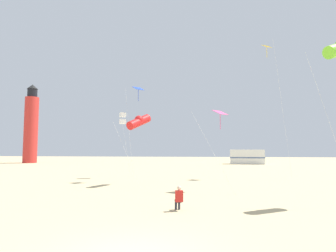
{
  "coord_description": "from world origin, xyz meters",
  "views": [
    {
      "loc": [
        2.0,
        -7.26,
        2.85
      ],
      "look_at": [
        -0.06,
        8.1,
        4.13
      ],
      "focal_mm": 30.24,
      "sensor_mm": 36.0,
      "label": 1
    }
  ],
  "objects": [
    {
      "name": "kite_flyer_standing",
      "position": [
        0.71,
        6.11,
        0.61
      ],
      "size": [
        0.45,
        0.56,
        1.16
      ],
      "rotation": [
        0.0,
        0.0,
        3.47
      ],
      "color": "red",
      "rests_on": "ground"
    },
    {
      "name": "kite_diamond_blue",
      "position": [
        -4.2,
        17.9,
        8.14
      ],
      "size": [
        1.87,
        1.87,
        8.68
      ],
      "color": "silver",
      "rests_on": "ground"
    },
    {
      "name": "kite_diamond_rainbow",
      "position": [
        3.0,
        12.91,
        5.27
      ],
      "size": [
        2.82,
        2.62,
        5.66
      ],
      "color": "silver",
      "rests_on": "ground"
    },
    {
      "name": "kite_tube_scarlet",
      "position": [
        -3.45,
        15.37,
        5.14
      ],
      "size": [
        2.88,
        3.28,
        5.85
      ],
      "color": "silver",
      "rests_on": "ground"
    },
    {
      "name": "kite_diamond_gold",
      "position": [
        8.59,
        22.78,
        12.94
      ],
      "size": [
        2.74,
        2.74,
        13.89
      ],
      "color": "silver",
      "rests_on": "ground"
    },
    {
      "name": "kite_box_white",
      "position": [
        -6.49,
        20.87,
        6.05
      ],
      "size": [
        1.29,
        1.29,
        6.63
      ],
      "color": "silver",
      "rests_on": "ground"
    },
    {
      "name": "lighthouse_distant",
      "position": [
        -34.94,
        48.35,
        7.84
      ],
      "size": [
        2.8,
        2.8,
        16.8
      ],
      "color": "red",
      "rests_on": "ground"
    },
    {
      "name": "rv_van_white",
      "position": [
        9.91,
        49.58,
        1.39
      ],
      "size": [
        6.59,
        2.78,
        2.8
      ],
      "rotation": [
        0.0,
        0.0,
        -0.07
      ],
      "color": "white",
      "rests_on": "ground"
    }
  ]
}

